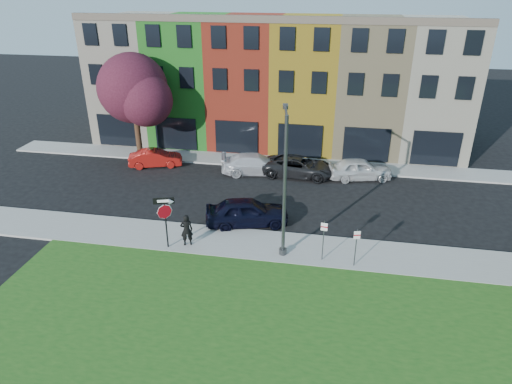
% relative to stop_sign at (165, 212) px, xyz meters
% --- Properties ---
extents(ground, '(120.00, 120.00, 0.00)m').
position_rel_stop_sign_xyz_m(ground, '(5.57, -1.88, -2.17)').
color(ground, black).
rests_on(ground, ground).
extents(sidewalk_near, '(40.00, 3.00, 0.12)m').
position_rel_stop_sign_xyz_m(sidewalk_near, '(7.57, 1.12, -2.11)').
color(sidewalk_near, gray).
rests_on(sidewalk_near, ground).
extents(sidewalk_far, '(40.00, 2.40, 0.12)m').
position_rel_stop_sign_xyz_m(sidewalk_far, '(2.57, 13.12, -2.11)').
color(sidewalk_far, gray).
rests_on(sidewalk_far, ground).
extents(rowhouse_block, '(30.00, 10.12, 10.00)m').
position_rel_stop_sign_xyz_m(rowhouse_block, '(3.07, 19.30, 2.82)').
color(rowhouse_block, beige).
rests_on(rowhouse_block, ground).
extents(stop_sign, '(1.01, 0.35, 2.87)m').
position_rel_stop_sign_xyz_m(stop_sign, '(0.00, 0.00, 0.00)').
color(stop_sign, black).
rests_on(stop_sign, sidewalk_near).
extents(man, '(0.93, 0.86, 1.77)m').
position_rel_stop_sign_xyz_m(man, '(0.94, 0.41, -1.16)').
color(man, black).
rests_on(man, sidewalk_near).
extents(sedan_near, '(4.40, 5.73, 1.61)m').
position_rel_stop_sign_xyz_m(sedan_near, '(3.58, 3.33, -1.37)').
color(sedan_near, black).
rests_on(sedan_near, ground).
extents(parked_car_red, '(3.65, 4.70, 1.29)m').
position_rel_stop_sign_xyz_m(parked_car_red, '(-4.92, 10.87, -1.53)').
color(parked_car_red, maroon).
rests_on(parked_car_red, ground).
extents(parked_car_silver, '(4.11, 5.80, 1.44)m').
position_rel_stop_sign_xyz_m(parked_car_silver, '(2.72, 10.86, -1.45)').
color(parked_car_silver, silver).
rests_on(parked_car_silver, ground).
extents(parked_car_dark, '(2.91, 5.38, 1.43)m').
position_rel_stop_sign_xyz_m(parked_car_dark, '(5.82, 10.95, -1.46)').
color(parked_car_dark, black).
rests_on(parked_car_dark, ground).
extents(parked_car_white, '(3.79, 5.23, 1.51)m').
position_rel_stop_sign_xyz_m(parked_car_white, '(10.11, 11.16, -1.42)').
color(parked_car_white, silver).
rests_on(parked_car_white, ground).
extents(street_lamp, '(0.67, 2.57, 7.28)m').
position_rel_stop_sign_xyz_m(street_lamp, '(5.98, 0.64, 1.62)').
color(street_lamp, '#424346').
rests_on(street_lamp, sidewalk_near).
extents(parking_sign_a, '(0.32, 0.09, 2.20)m').
position_rel_stop_sign_xyz_m(parking_sign_a, '(8.01, 0.23, -0.68)').
color(parking_sign_a, '#424346').
rests_on(parking_sign_a, sidewalk_near).
extents(parking_sign_b, '(0.32, 0.12, 2.01)m').
position_rel_stop_sign_xyz_m(parking_sign_b, '(9.58, 0.01, -0.78)').
color(parking_sign_b, '#424346').
rests_on(parking_sign_b, sidewalk_near).
extents(tree_purple, '(6.19, 5.42, 7.96)m').
position_rel_stop_sign_xyz_m(tree_purple, '(-6.68, 12.37, 3.19)').
color(tree_purple, black).
rests_on(tree_purple, sidewalk_far).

